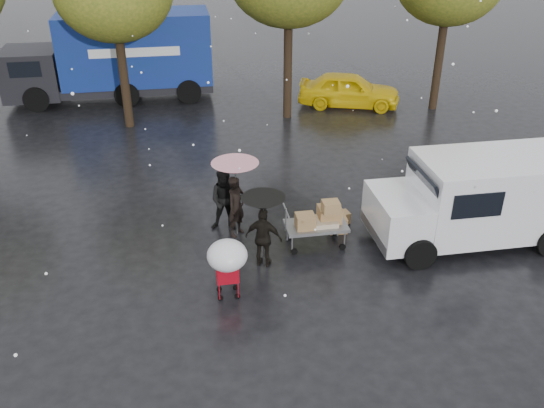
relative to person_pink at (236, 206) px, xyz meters
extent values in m
plane|color=black|center=(0.44, -1.61, -0.80)|extent=(90.00, 90.00, 0.00)
imported|color=black|center=(0.00, 0.00, 0.00)|extent=(0.68, 0.69, 1.61)
imported|color=black|center=(-0.24, 0.31, 0.04)|extent=(0.94, 0.80, 1.69)
imported|color=black|center=(0.45, -1.49, -0.06)|extent=(0.94, 0.70, 1.48)
cylinder|color=#4C4C4C|center=(0.00, 0.00, 0.12)|extent=(0.02, 0.02, 1.84)
cone|color=#EB607B|center=(0.00, 0.00, 1.04)|extent=(1.16, 1.16, 0.30)
sphere|color=#4C4C4C|center=(0.00, 0.00, 1.07)|extent=(0.06, 0.06, 0.06)
cylinder|color=#4C4C4C|center=(0.45, -1.49, 0.02)|extent=(0.02, 0.02, 1.64)
cone|color=black|center=(0.45, -1.49, 0.83)|extent=(1.00, 1.00, 0.30)
sphere|color=#4C4C4C|center=(0.45, -1.49, 0.86)|extent=(0.06, 0.06, 0.06)
cube|color=slate|center=(1.84, -0.85, -0.25)|extent=(1.50, 0.80, 0.08)
cylinder|color=slate|center=(1.09, -0.85, 0.00)|extent=(0.04, 0.04, 0.60)
cube|color=olive|center=(2.19, -0.75, -0.01)|extent=(0.55, 0.45, 0.40)
cube|color=olive|center=(1.54, -0.95, -0.04)|extent=(0.45, 0.40, 0.35)
cube|color=olive|center=(2.14, -1.00, 0.33)|extent=(0.40, 0.35, 0.28)
cube|color=tan|center=(1.89, -0.85, -0.15)|extent=(0.90, 0.55, 0.12)
cylinder|color=black|center=(1.24, -1.17, -0.72)|extent=(0.16, 0.05, 0.16)
cylinder|color=black|center=(1.24, -0.53, -0.72)|extent=(0.16, 0.05, 0.16)
cylinder|color=black|center=(2.44, -1.17, -0.72)|extent=(0.16, 0.05, 0.16)
cylinder|color=black|center=(2.44, -0.53, -0.72)|extent=(0.16, 0.05, 0.16)
cube|color=red|center=(-0.49, -2.49, -0.15)|extent=(0.47, 0.41, 0.45)
cylinder|color=red|center=(-0.49, -2.68, 0.22)|extent=(0.42, 0.02, 0.02)
cylinder|color=#4C4C4C|center=(-0.49, -2.68, 0.15)|extent=(0.02, 0.02, 0.60)
ellipsoid|color=white|center=(-0.49, -2.68, 0.35)|extent=(0.84, 0.84, 0.63)
cylinder|color=black|center=(-0.67, -2.65, -0.74)|extent=(0.12, 0.04, 0.12)
cylinder|color=black|center=(-0.67, -2.33, -0.74)|extent=(0.12, 0.04, 0.12)
cylinder|color=black|center=(-0.31, -2.65, -0.74)|extent=(0.12, 0.04, 0.12)
cylinder|color=black|center=(-0.31, -2.33, -0.74)|extent=(0.12, 0.04, 0.12)
cube|color=white|center=(6.17, -1.23, 0.45)|extent=(3.80, 2.00, 1.90)
cube|color=white|center=(3.77, -1.23, 0.05)|extent=(1.20, 1.95, 1.10)
cube|color=black|center=(4.32, -1.23, 0.90)|extent=(0.37, 1.70, 0.67)
cube|color=slate|center=(3.22, -1.23, -0.35)|extent=(0.12, 1.90, 0.25)
cylinder|color=black|center=(3.97, -2.18, -0.42)|extent=(0.76, 0.28, 0.76)
cylinder|color=black|center=(3.97, -0.28, -0.42)|extent=(0.76, 0.28, 0.76)
cylinder|color=black|center=(7.27, -0.28, -0.42)|extent=(0.76, 0.28, 0.76)
cube|color=navy|center=(-2.73, 11.83, 1.30)|extent=(6.00, 2.50, 2.80)
cube|color=black|center=(-6.93, 11.83, 0.45)|extent=(2.20, 2.40, 1.90)
cube|color=black|center=(-3.73, 11.83, -0.25)|extent=(8.00, 2.30, 0.35)
cube|color=white|center=(-2.73, 10.57, 1.40)|extent=(3.50, 0.03, 0.35)
cylinder|color=black|center=(-6.73, 10.68, -0.30)|extent=(1.00, 0.30, 1.00)
cylinder|color=black|center=(-6.73, 12.98, -0.30)|extent=(1.00, 0.30, 1.00)
cylinder|color=black|center=(-0.73, 10.68, -0.30)|extent=(1.00, 0.30, 1.00)
cylinder|color=black|center=(-0.73, 12.98, -0.30)|extent=(1.00, 0.30, 1.00)
cube|color=olive|center=(2.56, -0.31, -0.60)|extent=(0.45, 0.37, 0.40)
cube|color=olive|center=(2.78, 0.11, -0.65)|extent=(0.45, 0.38, 0.31)
imported|color=yellow|center=(5.63, 9.20, -0.11)|extent=(4.34, 2.81, 1.38)
cylinder|color=black|center=(-3.06, 8.39, 1.44)|extent=(0.32, 0.32, 4.48)
cylinder|color=black|center=(2.94, 8.39, 1.65)|extent=(0.32, 0.32, 4.90)
cylinder|color=black|center=(8.94, 8.39, 1.51)|extent=(0.32, 0.32, 4.62)
camera|label=1|loc=(-1.24, -12.54, 6.88)|focal=38.00mm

